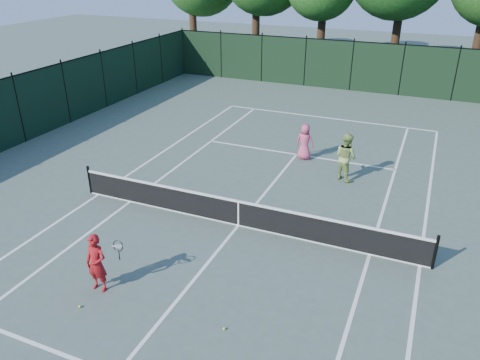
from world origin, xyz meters
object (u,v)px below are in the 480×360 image
at_px(player_green, 346,157).
at_px(loose_ball_midcourt, 80,306).
at_px(coach, 97,263).
at_px(player_pink, 305,142).
at_px(loose_ball_near_cart, 224,329).

xyz_separation_m(player_green, loose_ball_midcourt, (-4.44, -9.83, -0.88)).
relative_size(player_green, loose_ball_midcourt, 26.99).
bearing_deg(coach, player_green, 63.67).
bearing_deg(coach, player_pink, 76.38).
bearing_deg(player_green, coach, 98.87).
distance_m(player_pink, loose_ball_near_cart, 10.53).
height_order(player_pink, loose_ball_midcourt, player_pink).
distance_m(coach, loose_ball_near_cart, 3.64).
bearing_deg(player_pink, loose_ball_near_cart, 95.89).
xyz_separation_m(player_pink, loose_ball_midcourt, (-2.47, -11.14, -0.72)).
bearing_deg(coach, loose_ball_near_cart, -1.76).
distance_m(loose_ball_near_cart, loose_ball_midcourt, 3.64).
height_order(player_pink, player_green, player_green).
bearing_deg(player_green, loose_ball_midcourt, 100.64).
bearing_deg(player_pink, loose_ball_midcourt, 77.38).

